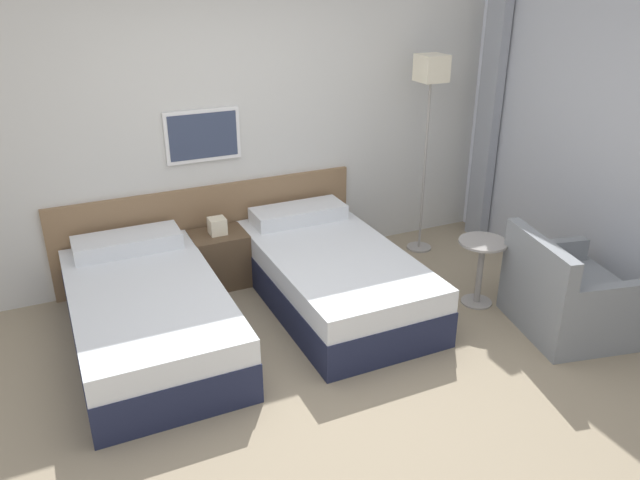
{
  "coord_description": "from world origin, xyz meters",
  "views": [
    {
      "loc": [
        -1.57,
        -3.18,
        2.6
      ],
      "look_at": [
        0.29,
        0.85,
        0.62
      ],
      "focal_mm": 35.0,
      "sensor_mm": 36.0,
      "label": 1
    }
  ],
  "objects_px": {
    "floor_lamp": "(430,88)",
    "armchair": "(568,299)",
    "bed_near_window": "(333,275)",
    "side_table": "(481,261)",
    "bed_near_door": "(148,315)",
    "nightstand": "(220,258)"
  },
  "relations": [
    {
      "from": "floor_lamp",
      "to": "armchair",
      "type": "height_order",
      "value": "floor_lamp"
    },
    {
      "from": "bed_near_window",
      "to": "side_table",
      "type": "relative_size",
      "value": 3.42
    },
    {
      "from": "nightstand",
      "to": "side_table",
      "type": "distance_m",
      "value": 2.22
    },
    {
      "from": "floor_lamp",
      "to": "side_table",
      "type": "bearing_deg",
      "value": -98.38
    },
    {
      "from": "nightstand",
      "to": "armchair",
      "type": "height_order",
      "value": "armchair"
    },
    {
      "from": "bed_near_window",
      "to": "side_table",
      "type": "bearing_deg",
      "value": -25.68
    },
    {
      "from": "bed_near_window",
      "to": "armchair",
      "type": "height_order",
      "value": "armchair"
    },
    {
      "from": "bed_near_window",
      "to": "floor_lamp",
      "type": "distance_m",
      "value": 1.92
    },
    {
      "from": "bed_near_door",
      "to": "armchair",
      "type": "bearing_deg",
      "value": -20.87
    },
    {
      "from": "bed_near_door",
      "to": "armchair",
      "type": "relative_size",
      "value": 1.94
    },
    {
      "from": "bed_near_door",
      "to": "nightstand",
      "type": "bearing_deg",
      "value": 43.62
    },
    {
      "from": "bed_near_door",
      "to": "nightstand",
      "type": "relative_size",
      "value": 3.13
    },
    {
      "from": "nightstand",
      "to": "floor_lamp",
      "type": "bearing_deg",
      "value": -3.24
    },
    {
      "from": "floor_lamp",
      "to": "armchair",
      "type": "relative_size",
      "value": 1.88
    },
    {
      "from": "nightstand",
      "to": "side_table",
      "type": "height_order",
      "value": "nightstand"
    },
    {
      "from": "nightstand",
      "to": "armchair",
      "type": "relative_size",
      "value": 0.62
    },
    {
      "from": "floor_lamp",
      "to": "bed_near_window",
      "type": "bearing_deg",
      "value": -154.32
    },
    {
      "from": "bed_near_door",
      "to": "side_table",
      "type": "xyz_separation_m",
      "value": [
        2.58,
        -0.52,
        0.14
      ]
    },
    {
      "from": "bed_near_window",
      "to": "side_table",
      "type": "distance_m",
      "value": 1.21
    },
    {
      "from": "floor_lamp",
      "to": "nightstand",
      "type": "bearing_deg",
      "value": 176.76
    },
    {
      "from": "bed_near_door",
      "to": "floor_lamp",
      "type": "height_order",
      "value": "floor_lamp"
    },
    {
      "from": "bed_near_window",
      "to": "floor_lamp",
      "type": "xyz_separation_m",
      "value": [
        1.25,
        0.6,
        1.33
      ]
    }
  ]
}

